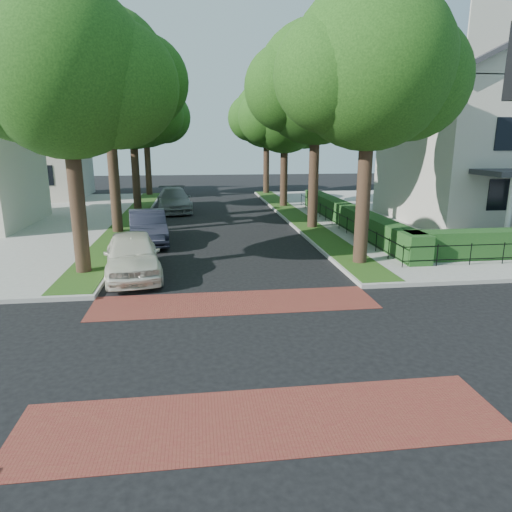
{
  "coord_description": "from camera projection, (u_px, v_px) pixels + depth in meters",
  "views": [
    {
      "loc": [
        -1.08,
        -10.54,
        5.03
      ],
      "look_at": [
        0.64,
        2.88,
        1.6
      ],
      "focal_mm": 32.0,
      "sensor_mm": 36.0,
      "label": 1
    }
  ],
  "objects": [
    {
      "name": "ground",
      "position": [
        245.0,
        346.0,
        11.5
      ],
      "size": [
        120.0,
        120.0,
        0.0
      ],
      "primitive_type": "plane",
      "color": "black",
      "rests_on": "ground"
    },
    {
      "name": "tree_right_back",
      "position": [
        267.0,
        116.0,
        42.36
      ],
      "size": [
        7.5,
        6.45,
        10.2
      ],
      "color": "black",
      "rests_on": "sidewalk_ne"
    },
    {
      "name": "parked_car_middle",
      "position": [
        148.0,
        227.0,
        22.86
      ],
      "size": [
        2.42,
        5.19,
        1.65
      ],
      "primitive_type": "imported",
      "rotation": [
        0.0,
        0.0,
        0.14
      ],
      "color": "black",
      "rests_on": "ground"
    },
    {
      "name": "tree_right_near",
      "position": [
        371.0,
        70.0,
        17.28
      ],
      "size": [
        7.75,
        6.67,
        10.66
      ],
      "color": "black",
      "rests_on": "sidewalk_ne"
    },
    {
      "name": "hedge_main_road",
      "position": [
        349.0,
        216.0,
        26.69
      ],
      "size": [
        1.0,
        18.0,
        1.2
      ],
      "primitive_type": "cube",
      "color": "#163F19",
      "rests_on": "sidewalk_ne"
    },
    {
      "name": "house_victorian",
      "position": [
        505.0,
        124.0,
        27.49
      ],
      "size": [
        13.0,
        13.05,
        12.48
      ],
      "color": "#BAB5A7",
      "rests_on": "sidewalk_ne"
    },
    {
      "name": "tree_left_mid",
      "position": [
        109.0,
        74.0,
        23.44
      ],
      "size": [
        8.0,
        6.88,
        11.48
      ],
      "color": "black",
      "rests_on": "sidewalk_nw"
    },
    {
      "name": "parked_car_rear",
      "position": [
        174.0,
        200.0,
        33.2
      ],
      "size": [
        2.93,
        5.98,
        1.68
      ],
      "primitive_type": "imported",
      "rotation": [
        0.0,
        0.0,
        0.1
      ],
      "color": "slate",
      "rests_on": "ground"
    },
    {
      "name": "crosswalk_near",
      "position": [
        263.0,
        421.0,
        8.43
      ],
      "size": [
        9.0,
        2.2,
        0.01
      ],
      "primitive_type": "cube",
      "color": "maroon",
      "rests_on": "ground"
    },
    {
      "name": "tree_left_near",
      "position": [
        70.0,
        75.0,
        16.0
      ],
      "size": [
        7.5,
        6.45,
        10.2
      ],
      "color": "black",
      "rests_on": "sidewalk_nw"
    },
    {
      "name": "crosswalk_far",
      "position": [
        235.0,
        302.0,
        14.58
      ],
      "size": [
        9.0,
        2.2,
        0.01
      ],
      "primitive_type": "cube",
      "color": "maroon",
      "rests_on": "ground"
    },
    {
      "name": "sidewalk_ne",
      "position": [
        492.0,
        213.0,
        32.16
      ],
      "size": [
        30.0,
        30.0,
        0.15
      ],
      "primitive_type": "cube",
      "color": "gray",
      "rests_on": "ground"
    },
    {
      "name": "grass_strip_ne",
      "position": [
        296.0,
        216.0,
        30.5
      ],
      "size": [
        1.6,
        29.8,
        0.02
      ],
      "primitive_type": "cube",
      "color": "#234112",
      "rests_on": "sidewalk_ne"
    },
    {
      "name": "tree_left_far",
      "position": [
        133.0,
        110.0,
        32.37
      ],
      "size": [
        7.0,
        6.02,
        9.86
      ],
      "color": "black",
      "rests_on": "sidewalk_nw"
    },
    {
      "name": "tree_right_far",
      "position": [
        286.0,
        115.0,
        33.79
      ],
      "size": [
        7.25,
        6.23,
        9.74
      ],
      "color": "black",
      "rests_on": "sidewalk_ne"
    },
    {
      "name": "tree_right_mid",
      "position": [
        317.0,
        85.0,
        24.9
      ],
      "size": [
        8.25,
        7.09,
        11.22
      ],
      "color": "black",
      "rests_on": "sidewalk_ne"
    },
    {
      "name": "tree_left_back",
      "position": [
        146.0,
        113.0,
        40.97
      ],
      "size": [
        7.75,
        6.66,
        10.44
      ],
      "color": "black",
      "rests_on": "sidewalk_nw"
    },
    {
      "name": "house_left_far",
      "position": [
        27.0,
        141.0,
        39.11
      ],
      "size": [
        10.0,
        9.0,
        10.14
      ],
      "color": "#BAB5A7",
      "rests_on": "sidewalk_nw"
    },
    {
      "name": "fence_main_road",
      "position": [
        336.0,
        219.0,
        26.63
      ],
      "size": [
        0.06,
        18.0,
        0.9
      ],
      "primitive_type": null,
      "color": "black",
      "rests_on": "sidewalk_ne"
    },
    {
      "name": "grass_strip_nw",
      "position": [
        130.0,
        219.0,
        29.16
      ],
      "size": [
        1.6,
        29.8,
        0.02
      ],
      "primitive_type": "cube",
      "color": "#234112",
      "rests_on": "sidewalk_nw"
    },
    {
      "name": "parked_car_front",
      "position": [
        132.0,
        255.0,
        17.24
      ],
      "size": [
        2.72,
        5.2,
        1.69
      ],
      "primitive_type": "imported",
      "rotation": [
        0.0,
        0.0,
        0.15
      ],
      "color": "silver",
      "rests_on": "ground"
    }
  ]
}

